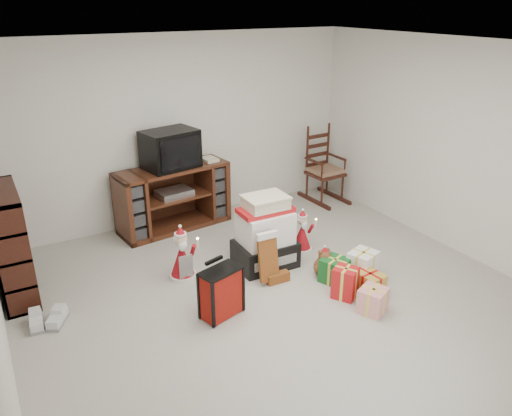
# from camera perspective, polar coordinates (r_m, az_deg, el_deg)

# --- Properties ---
(room) EXTENTS (5.01, 5.01, 2.51)m
(room) POSITION_cam_1_polar(r_m,az_deg,el_deg) (4.71, 2.72, 2.51)
(room) COLOR #A3A096
(room) RESTS_ON ground
(tv_stand) EXTENTS (1.54, 0.71, 0.85)m
(tv_stand) POSITION_cam_1_polar(r_m,az_deg,el_deg) (6.75, -9.42, 1.19)
(tv_stand) COLOR #482014
(tv_stand) RESTS_ON floor
(bookshelf) EXTENTS (0.32, 0.95, 1.16)m
(bookshelf) POSITION_cam_1_polar(r_m,az_deg,el_deg) (5.66, -26.27, -3.93)
(bookshelf) COLOR #37170F
(bookshelf) RESTS_ON floor
(rocking_chair) EXTENTS (0.51, 0.80, 1.18)m
(rocking_chair) POSITION_cam_1_polar(r_m,az_deg,el_deg) (7.71, 7.65, 3.88)
(rocking_chair) COLOR #37170F
(rocking_chair) RESTS_ON floor
(gift_pile) EXTENTS (0.68, 0.50, 0.85)m
(gift_pile) POSITION_cam_1_polar(r_m,az_deg,el_deg) (5.70, 1.06, -3.27)
(gift_pile) COLOR black
(gift_pile) RESTS_ON floor
(red_suitcase) EXTENTS (0.43, 0.31, 0.60)m
(red_suitcase) POSITION_cam_1_polar(r_m,az_deg,el_deg) (4.90, -3.99, -9.61)
(red_suitcase) COLOR maroon
(red_suitcase) RESTS_ON floor
(stocking) EXTENTS (0.29, 0.13, 0.61)m
(stocking) POSITION_cam_1_polar(r_m,az_deg,el_deg) (5.39, 1.40, -5.76)
(stocking) COLOR #0C6E18
(stocking) RESTS_ON floor
(teddy_bear) EXTENTS (0.22, 0.19, 0.33)m
(teddy_bear) POSITION_cam_1_polar(r_m,az_deg,el_deg) (5.65, 7.69, -6.36)
(teddy_bear) COLOR brown
(teddy_bear) RESTS_ON floor
(santa_figurine) EXTENTS (0.26, 0.25, 0.54)m
(santa_figurine) POSITION_cam_1_polar(r_m,az_deg,el_deg) (6.15, 5.27, -3.05)
(santa_figurine) COLOR maroon
(santa_figurine) RESTS_ON floor
(mrs_claus_figurine) EXTENTS (0.30, 0.29, 0.62)m
(mrs_claus_figurine) POSITION_cam_1_polar(r_m,az_deg,el_deg) (5.59, -8.46, -5.65)
(mrs_claus_figurine) COLOR maroon
(mrs_claus_figurine) RESTS_ON floor
(sneaker_pair) EXTENTS (0.39, 0.32, 0.10)m
(sneaker_pair) POSITION_cam_1_polar(r_m,az_deg,el_deg) (5.26, -22.79, -11.75)
(sneaker_pair) COLOR silver
(sneaker_pair) RESTS_ON floor
(gift_cluster) EXTENTS (0.76, 0.86, 0.26)m
(gift_cluster) POSITION_cam_1_polar(r_m,az_deg,el_deg) (5.41, 11.12, -8.22)
(gift_cluster) COLOR red
(gift_cluster) RESTS_ON floor
(crt_television) EXTENTS (0.75, 0.60, 0.49)m
(crt_television) POSITION_cam_1_polar(r_m,az_deg,el_deg) (6.53, -9.76, 6.64)
(crt_television) COLOR black
(crt_television) RESTS_ON tv_stand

